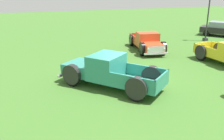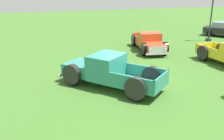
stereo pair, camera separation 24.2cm
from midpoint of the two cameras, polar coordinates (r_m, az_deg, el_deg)
The scene contains 4 objects.
ground_plane at distance 13.45m, azimuth 4.09°, elevation -2.99°, with size 80.00×80.00×0.00m, color #3D6B28.
pickup_truck_foreground at distance 12.89m, azimuth -0.94°, elevation -0.19°, with size 5.31×4.96×1.65m.
pickup_truck_behind_right at distance 19.98m, azimuth 8.78°, elevation 6.10°, with size 4.96×2.49×1.45m.
lamp_post_far at distance 24.94m, azimuth 21.65°, elevation 11.43°, with size 0.36×0.36×4.55m.
Camera 2 is at (11.64, -4.60, 4.93)m, focal length 40.79 mm.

